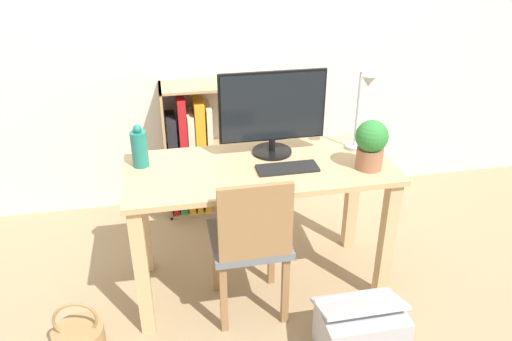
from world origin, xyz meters
name	(u,v)px	position (x,y,z in m)	size (l,w,h in m)	color
ground_plane	(259,281)	(0.00, 0.00, 0.00)	(10.00, 10.00, 0.00)	#997F5B
wall_back	(227,24)	(0.00, 1.10, 1.30)	(8.00, 0.05, 2.60)	silver
desk	(260,191)	(0.00, 0.00, 0.62)	(1.41, 0.62, 0.77)	tan
monitor	(273,110)	(0.10, 0.15, 1.02)	(0.58, 0.22, 0.46)	black
keyboard	(287,168)	(0.13, -0.07, 0.78)	(0.32, 0.12, 0.02)	black
vase	(139,148)	(-0.61, 0.13, 0.88)	(0.08, 0.08, 0.23)	#1E7266
desk_lamp	(362,105)	(0.57, 0.06, 1.05)	(0.10, 0.19, 0.45)	#B7B7BC
potted_plant	(371,143)	(0.55, -0.13, 0.91)	(0.17, 0.17, 0.26)	#9E6647
chair	(251,240)	(-0.10, -0.24, 0.48)	(0.40, 0.40, 0.86)	slate
bookshelf	(202,152)	(-0.22, 0.92, 0.45)	(0.84, 0.28, 0.95)	tan
basket	(79,339)	(-0.98, -0.35, 0.08)	(0.25, 0.25, 0.31)	#997547
storage_box	(361,330)	(0.38, -0.62, 0.14)	(0.42, 0.31, 0.32)	#B2B2B7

